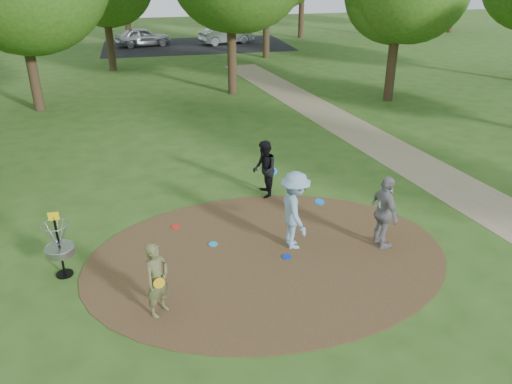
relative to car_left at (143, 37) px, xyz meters
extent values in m
plane|color=#2D5119|center=(1.99, -30.54, -0.69)|extent=(100.00, 100.00, 0.00)
cylinder|color=#47301C|center=(1.99, -30.54, -0.68)|extent=(8.40, 8.40, 0.02)
cube|color=#8C7A5B|center=(8.49, -28.54, -0.69)|extent=(7.55, 39.89, 0.01)
cube|color=black|center=(3.99, -0.54, -0.69)|extent=(14.00, 8.00, 0.01)
imported|color=brown|center=(-0.55, -32.01, 0.09)|extent=(0.66, 0.67, 1.56)
cylinder|color=gold|center=(-0.52, -32.19, 0.13)|extent=(0.22, 0.07, 0.22)
imported|color=#7D9EBA|center=(2.70, -30.23, 0.27)|extent=(0.71, 1.24, 1.91)
cylinder|color=blue|center=(3.30, -30.23, 0.42)|extent=(0.25, 0.25, 0.08)
imported|color=black|center=(2.69, -27.38, 0.13)|extent=(0.69, 0.85, 1.65)
cylinder|color=#0C8DDC|center=(2.95, -27.38, 0.04)|extent=(0.23, 0.09, 0.22)
imported|color=gray|center=(4.74, -30.71, 0.21)|extent=(0.51, 1.09, 1.81)
cylinder|color=silver|center=(4.64, -30.77, 0.46)|extent=(0.23, 0.11, 0.22)
cylinder|color=#1AA4D2|center=(0.83, -29.76, -0.66)|extent=(0.22, 0.22, 0.02)
cylinder|color=#0B2FC4|center=(2.40, -30.70, -0.66)|extent=(0.22, 0.22, 0.02)
cylinder|color=red|center=(0.02, -28.71, -0.66)|extent=(0.22, 0.22, 0.02)
imported|color=#A2A4AA|center=(0.00, 0.00, 0.00)|extent=(4.29, 2.34, 1.38)
imported|color=#B4B7BC|center=(6.37, -0.29, 0.00)|extent=(4.42, 2.46, 1.38)
cylinder|color=black|center=(-2.51, -30.24, -0.02)|extent=(0.05, 0.05, 1.35)
cylinder|color=black|center=(-2.51, -30.24, -0.67)|extent=(0.36, 0.36, 0.04)
cylinder|color=gray|center=(-2.51, -30.24, -0.07)|extent=(0.60, 0.60, 0.16)
torus|color=gray|center=(-2.51, -30.24, 0.01)|extent=(0.63, 0.63, 0.03)
torus|color=gray|center=(-2.51, -30.24, 0.56)|extent=(0.58, 0.58, 0.02)
cube|color=yellow|center=(-2.51, -30.24, 0.76)|extent=(0.22, 0.02, 0.18)
cylinder|color=#332316|center=(-5.01, -16.54, 1.21)|extent=(0.44, 0.44, 3.80)
cylinder|color=#332316|center=(3.99, -15.54, 1.40)|extent=(0.44, 0.44, 4.18)
cylinder|color=#332316|center=(10.99, -18.54, 1.11)|extent=(0.44, 0.44, 3.61)
cylinder|color=#332316|center=(-2.01, -8.54, 1.02)|extent=(0.44, 0.44, 3.42)
cylinder|color=#332316|center=(7.99, -6.54, 1.49)|extent=(0.44, 0.44, 4.37)
camera|label=1|loc=(-0.49, -40.01, 5.63)|focal=35.00mm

